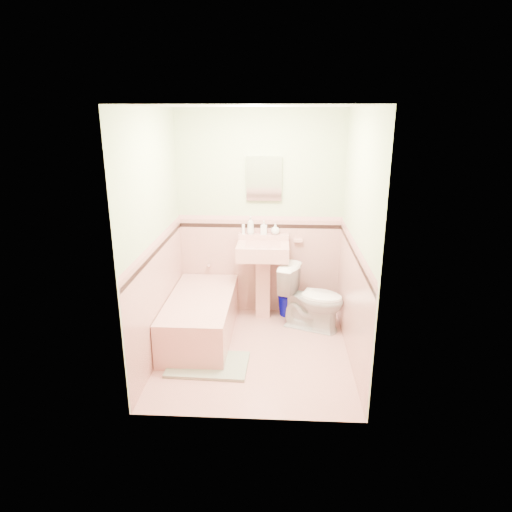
# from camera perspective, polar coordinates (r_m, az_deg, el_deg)

# --- Properties ---
(floor) EXTENTS (2.20, 2.20, 0.00)m
(floor) POSITION_cam_1_polar(r_m,az_deg,el_deg) (4.93, -0.17, -12.03)
(floor) COLOR #D3948A
(floor) RESTS_ON ground
(ceiling) EXTENTS (2.20, 2.20, 0.00)m
(ceiling) POSITION_cam_1_polar(r_m,az_deg,el_deg) (4.28, -0.20, 18.41)
(ceiling) COLOR white
(ceiling) RESTS_ON ground
(wall_back) EXTENTS (2.50, 0.00, 2.50)m
(wall_back) POSITION_cam_1_polar(r_m,az_deg,el_deg) (5.51, 0.49, 5.17)
(wall_back) COLOR #F7E9C9
(wall_back) RESTS_ON ground
(wall_front) EXTENTS (2.50, 0.00, 2.50)m
(wall_front) POSITION_cam_1_polar(r_m,az_deg,el_deg) (3.40, -1.27, -2.90)
(wall_front) COLOR #F7E9C9
(wall_front) RESTS_ON ground
(wall_left) EXTENTS (0.00, 2.50, 2.50)m
(wall_left) POSITION_cam_1_polar(r_m,az_deg,el_deg) (4.61, -12.69, 2.22)
(wall_left) COLOR #F7E9C9
(wall_left) RESTS_ON ground
(wall_right) EXTENTS (0.00, 2.50, 2.50)m
(wall_right) POSITION_cam_1_polar(r_m,az_deg,el_deg) (4.50, 12.64, 1.85)
(wall_right) COLOR #F7E9C9
(wall_right) RESTS_ON ground
(wainscot_back) EXTENTS (2.00, 0.00, 2.00)m
(wainscot_back) POSITION_cam_1_polar(r_m,az_deg,el_deg) (5.68, 0.47, -1.27)
(wainscot_back) COLOR #D5998F
(wainscot_back) RESTS_ON ground
(wainscot_front) EXTENTS (2.00, 0.00, 2.00)m
(wainscot_front) POSITION_cam_1_polar(r_m,az_deg,el_deg) (3.69, -1.18, -12.31)
(wainscot_front) COLOR #D5998F
(wainscot_front) RESTS_ON ground
(wainscot_left) EXTENTS (0.00, 2.20, 2.20)m
(wainscot_left) POSITION_cam_1_polar(r_m,az_deg,el_deg) (4.82, -12.03, -5.24)
(wainscot_left) COLOR #D5998F
(wainscot_left) RESTS_ON ground
(wainscot_right) EXTENTS (0.00, 2.20, 2.20)m
(wainscot_right) POSITION_cam_1_polar(r_m,az_deg,el_deg) (4.72, 11.96, -5.77)
(wainscot_right) COLOR #D5998F
(wainscot_right) RESTS_ON ground
(accent_back) EXTENTS (2.00, 0.00, 2.00)m
(accent_back) POSITION_cam_1_polar(r_m,az_deg,el_deg) (5.53, 0.48, 3.81)
(accent_back) COLOR black
(accent_back) RESTS_ON ground
(accent_front) EXTENTS (2.00, 0.00, 2.00)m
(accent_front) POSITION_cam_1_polar(r_m,az_deg,el_deg) (3.47, -1.23, -4.81)
(accent_front) COLOR black
(accent_front) RESTS_ON ground
(accent_left) EXTENTS (0.00, 2.20, 2.20)m
(accent_left) POSITION_cam_1_polar(r_m,az_deg,el_deg) (4.64, -12.36, 0.68)
(accent_left) COLOR black
(accent_left) RESTS_ON ground
(accent_right) EXTENTS (0.00, 2.20, 2.20)m
(accent_right) POSITION_cam_1_polar(r_m,az_deg,el_deg) (4.54, 12.30, 0.27)
(accent_right) COLOR black
(accent_right) RESTS_ON ground
(cap_back) EXTENTS (2.00, 0.00, 2.00)m
(cap_back) POSITION_cam_1_polar(r_m,az_deg,el_deg) (5.50, 0.48, 4.82)
(cap_back) COLOR #D3948F
(cap_back) RESTS_ON ground
(cap_front) EXTENTS (2.00, 0.00, 2.00)m
(cap_front) POSITION_cam_1_polar(r_m,az_deg,el_deg) (3.43, -1.24, -3.26)
(cap_front) COLOR #D3948F
(cap_front) RESTS_ON ground
(cap_left) EXTENTS (0.00, 2.20, 2.20)m
(cap_left) POSITION_cam_1_polar(r_m,az_deg,el_deg) (4.62, -12.45, 1.86)
(cap_left) COLOR #D3948F
(cap_left) RESTS_ON ground
(cap_right) EXTENTS (0.00, 2.20, 2.20)m
(cap_right) POSITION_cam_1_polar(r_m,az_deg,el_deg) (4.51, 12.38, 1.49)
(cap_right) COLOR #D3948F
(cap_right) RESTS_ON ground
(bathtub) EXTENTS (0.70, 1.50, 0.45)m
(bathtub) POSITION_cam_1_polar(r_m,az_deg,el_deg) (5.19, -6.98, -7.79)
(bathtub) COLOR tan
(bathtub) RESTS_ON floor
(tub_faucet) EXTENTS (0.04, 0.12, 0.04)m
(tub_faucet) POSITION_cam_1_polar(r_m,az_deg,el_deg) (5.70, -5.89, -0.99)
(tub_faucet) COLOR silver
(tub_faucet) RESTS_ON wall_back
(sink) EXTENTS (0.61, 0.50, 0.96)m
(sink) POSITION_cam_1_polar(r_m,az_deg,el_deg) (5.50, 0.88, -3.22)
(sink) COLOR tan
(sink) RESTS_ON floor
(sink_faucet) EXTENTS (0.02, 0.02, 0.10)m
(sink_faucet) POSITION_cam_1_polar(r_m,az_deg,el_deg) (5.49, 0.96, 1.87)
(sink_faucet) COLOR silver
(sink_faucet) RESTS_ON sink
(medicine_cabinet) EXTENTS (0.41, 0.04, 0.51)m
(medicine_cabinet) POSITION_cam_1_polar(r_m,az_deg,el_deg) (5.40, 1.03, 9.75)
(medicine_cabinet) COLOR white
(medicine_cabinet) RESTS_ON wall_back
(soap_dish) EXTENTS (0.11, 0.06, 0.04)m
(soap_dish) POSITION_cam_1_polar(r_m,az_deg,el_deg) (5.55, 5.32, 1.97)
(soap_dish) COLOR tan
(soap_dish) RESTS_ON wall_back
(soap_bottle_left) EXTENTS (0.09, 0.09, 0.22)m
(soap_bottle_left) POSITION_cam_1_polar(r_m,az_deg,el_deg) (5.49, -0.69, 3.90)
(soap_bottle_left) COLOR #B2B2B2
(soap_bottle_left) RESTS_ON sink
(soap_bottle_mid) EXTENTS (0.08, 0.08, 0.17)m
(soap_bottle_mid) POSITION_cam_1_polar(r_m,az_deg,el_deg) (5.48, 1.00, 3.61)
(soap_bottle_mid) COLOR #B2B2B2
(soap_bottle_mid) RESTS_ON sink
(soap_bottle_right) EXTENTS (0.13, 0.13, 0.13)m
(soap_bottle_right) POSITION_cam_1_polar(r_m,az_deg,el_deg) (5.49, 2.45, 3.42)
(soap_bottle_right) COLOR #B2B2B2
(soap_bottle_right) RESTS_ON sink
(tube) EXTENTS (0.04, 0.04, 0.12)m
(tube) POSITION_cam_1_polar(r_m,az_deg,el_deg) (5.51, -1.61, 3.42)
(tube) COLOR white
(tube) RESTS_ON sink
(toilet) EXTENTS (0.84, 0.66, 0.76)m
(toilet) POSITION_cam_1_polar(r_m,az_deg,el_deg) (5.33, 7.09, -5.27)
(toilet) COLOR white
(toilet) RESTS_ON floor
(bucket) EXTENTS (0.26, 0.26, 0.26)m
(bucket) POSITION_cam_1_polar(r_m,az_deg,el_deg) (5.74, 4.06, -6.18)
(bucket) COLOR #020394
(bucket) RESTS_ON floor
(bath_mat) EXTENTS (0.81, 0.56, 0.03)m
(bath_mat) POSITION_cam_1_polar(r_m,az_deg,el_deg) (4.71, -6.05, -13.46)
(bath_mat) COLOR gray
(bath_mat) RESTS_ON floor
(shoe) EXTENTS (0.17, 0.13, 0.06)m
(shoe) POSITION_cam_1_polar(r_m,az_deg,el_deg) (4.80, -6.23, -12.23)
(shoe) COLOR #BF1E59
(shoe) RESTS_ON bath_mat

